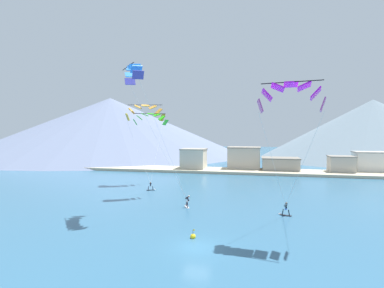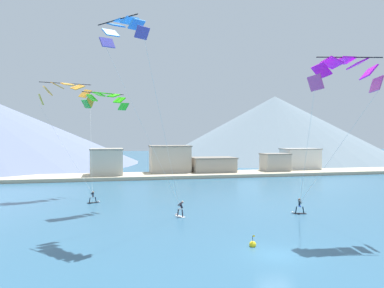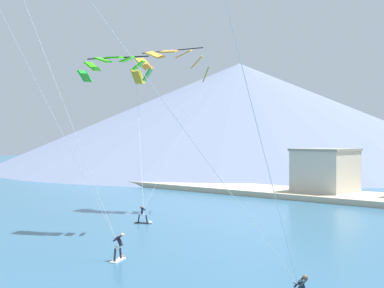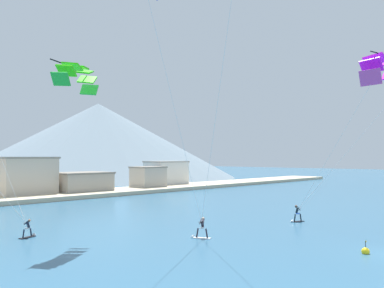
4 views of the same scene
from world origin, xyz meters
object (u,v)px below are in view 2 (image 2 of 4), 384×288
parafoil_kite_near_trail (67,92)px  parafoil_kite_distant_high_outer (106,99)px  race_marker_buoy (253,245)px  kitesurfer_near_lead (179,211)px  kitesurfer_near_trail (95,199)px  parafoil_kite_mid_center (345,71)px  parafoil_kite_near_lead (123,30)px  kitesurfer_mid_center (298,209)px

parafoil_kite_near_trail → parafoil_kite_distant_high_outer: (5.62, -11.88, -2.00)m
parafoil_kite_near_trail → race_marker_buoy: 37.84m
kitesurfer_near_lead → kitesurfer_near_trail: (-9.33, 10.71, -0.12)m
kitesurfer_near_lead → parafoil_kite_mid_center: (13.12, -10.24, 13.99)m
parafoil_kite_near_lead → race_marker_buoy: 22.21m
kitesurfer_near_trail → parafoil_kite_near_lead: parafoil_kite_near_lead is taller
parafoil_kite_near_lead → parafoil_kite_distant_high_outer: 12.08m
kitesurfer_near_trail → parafoil_kite_mid_center: 33.79m
kitesurfer_mid_center → parafoil_kite_near_lead: parafoil_kite_near_lead is taller
parafoil_kite_mid_center → race_marker_buoy: size_ratio=14.12×
parafoil_kite_near_trail → kitesurfer_near_trail: bearing=-60.9°
kitesurfer_near_trail → parafoil_kite_mid_center: parafoil_kite_mid_center is taller
kitesurfer_near_lead → parafoil_kite_mid_center: size_ratio=0.12×
kitesurfer_near_trail → parafoil_kite_mid_center: (22.45, -20.95, 14.11)m
parafoil_kite_mid_center → parafoil_kite_distant_high_outer: parafoil_kite_mid_center is taller
race_marker_buoy → parafoil_kite_distant_high_outer: bearing=121.8°
kitesurfer_mid_center → race_marker_buoy: bearing=-132.2°
kitesurfer_mid_center → parafoil_kite_near_trail: parafoil_kite_near_trail is taller
kitesurfer_near_lead → parafoil_kite_mid_center: bearing=-38.0°
parafoil_kite_near_lead → parafoil_kite_near_trail: 23.97m
kitesurfer_near_trail → race_marker_buoy: 26.29m
parafoil_kite_near_lead → kitesurfer_near_lead: bearing=36.5°
race_marker_buoy → kitesurfer_near_trail: bearing=119.4°
parafoil_kite_mid_center → race_marker_buoy: (-9.53, -1.95, -14.39)m
kitesurfer_near_trail → parafoil_kite_near_trail: bearing=119.1°
parafoil_kite_near_trail → parafoil_kite_mid_center: bearing=-46.8°
parafoil_kite_near_trail → parafoil_kite_mid_center: 38.79m
parafoil_kite_near_lead → parafoil_kite_distant_high_outer: parafoil_kite_near_lead is taller
race_marker_buoy → parafoil_kite_near_lead: bearing=141.8°
parafoil_kite_near_lead → parafoil_kite_mid_center: 20.48m
race_marker_buoy → parafoil_kite_mid_center: bearing=11.5°
parafoil_kite_distant_high_outer → kitesurfer_near_trail: bearing=108.6°
parafoil_kite_near_trail → race_marker_buoy: (17.01, -30.23, -15.12)m
parafoil_kite_near_lead → race_marker_buoy: size_ratio=17.82×
kitesurfer_mid_center → parafoil_kite_distant_high_outer: (-21.16, 7.60, 12.72)m
kitesurfer_near_lead → race_marker_buoy: size_ratio=1.76×
parafoil_kite_near_lead → parafoil_kite_distant_high_outer: (-1.67, 10.71, -5.34)m
parafoil_kite_mid_center → kitesurfer_near_trail: bearing=137.0°
kitesurfer_near_lead → kitesurfer_mid_center: 13.43m
kitesurfer_near_lead → race_marker_buoy: kitesurfer_near_lead is taller
kitesurfer_near_trail → parafoil_kite_near_lead: size_ratio=0.10×
kitesurfer_mid_center → parafoil_kite_mid_center: 16.55m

